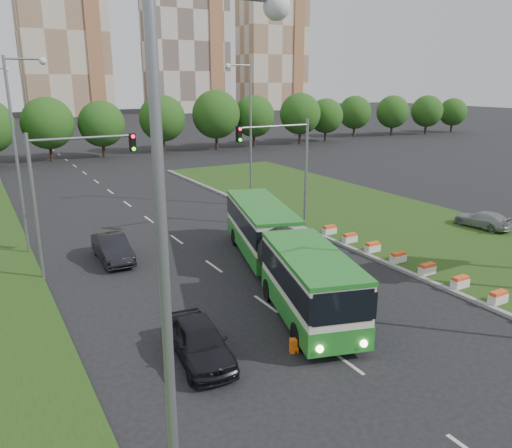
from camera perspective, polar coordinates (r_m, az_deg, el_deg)
ground at (r=26.39m, az=6.78°, el=-7.68°), size 360.00×360.00×0.00m
grass_median at (r=40.21m, az=14.92°, el=0.36°), size 14.00×60.00×0.15m
median_kerb at (r=35.79m, az=6.96°, el=-1.11°), size 0.30×60.00×0.18m
lane_markings at (r=42.28m, az=-12.99°, el=1.14°), size 0.20×100.00×0.01m
flower_planters at (r=30.29m, az=17.42°, el=-4.25°), size 1.10×15.90×0.60m
traffic_mast_median at (r=35.50m, az=3.64°, el=7.55°), size 5.76×0.32×8.00m
traffic_mast_left at (r=29.03m, az=-21.05°, el=4.62°), size 5.76×0.32×8.00m
street_lamps at (r=31.81m, az=-8.21°, el=7.62°), size 36.00×60.00×12.00m
tree_line at (r=78.46m, az=-11.79°, el=11.26°), size 120.00×8.00×9.00m
apartment_tower_ceast at (r=172.43m, az=-21.27°, el=19.81°), size 25.00×15.00×50.00m
apartment_tower_east at (r=183.47m, az=-8.06°, el=19.91°), size 27.00×15.00×47.00m
midrise_east at (r=199.21m, az=1.86°, el=18.73°), size 24.00×14.00×40.00m
articulated_bus at (r=26.99m, az=2.27°, el=-3.01°), size 2.73×17.50×2.88m
car_left_near at (r=20.09m, az=-6.47°, el=-13.16°), size 2.39×4.86×1.59m
car_left_far at (r=31.51m, az=-16.08°, el=-2.69°), size 1.80×4.84×1.58m
car_median at (r=40.31m, az=24.51°, el=0.48°), size 2.13×4.37×1.22m
pedestrian at (r=22.20m, az=6.87°, el=-10.25°), size 0.54×0.66×1.55m
shopping_trolley at (r=20.73m, az=4.36°, el=-13.72°), size 0.34×0.36×0.58m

